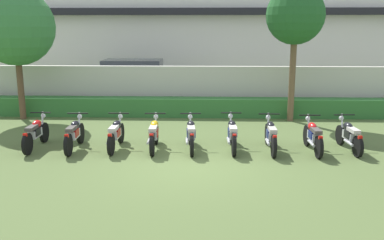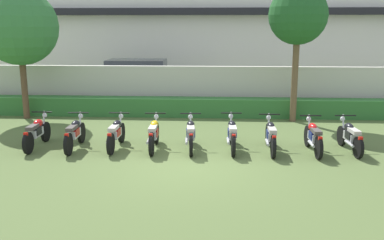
# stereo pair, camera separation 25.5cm
# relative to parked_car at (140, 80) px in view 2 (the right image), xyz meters

# --- Properties ---
(ground) EXTENTS (60.00, 60.00, 0.00)m
(ground) POSITION_rel_parked_car_xyz_m (2.93, -9.74, -0.94)
(ground) COLOR #566B38
(building) EXTENTS (25.92, 6.50, 7.90)m
(building) POSITION_rel_parked_car_xyz_m (2.93, 6.10, 3.01)
(building) COLOR white
(building) RESTS_ON ground
(compound_wall) EXTENTS (24.62, 0.30, 1.88)m
(compound_wall) POSITION_rel_parked_car_xyz_m (2.93, -3.11, 0.00)
(compound_wall) COLOR beige
(compound_wall) RESTS_ON ground
(hedge_row) EXTENTS (19.70, 0.70, 0.72)m
(hedge_row) POSITION_rel_parked_car_xyz_m (2.93, -3.81, -0.58)
(hedge_row) COLOR #337033
(hedge_row) RESTS_ON ground
(parked_car) EXTENTS (4.51, 2.10, 1.89)m
(parked_car) POSITION_rel_parked_car_xyz_m (0.00, 0.00, 0.00)
(parked_car) COLOR #9EA3A8
(parked_car) RESTS_ON ground
(tree_near_inspector) EXTENTS (2.80, 2.80, 4.80)m
(tree_near_inspector) POSITION_rel_parked_car_xyz_m (-3.57, -4.51, 2.45)
(tree_near_inspector) COLOR brown
(tree_near_inspector) RESTS_ON ground
(tree_far_side) EXTENTS (2.07, 2.07, 4.83)m
(tree_far_side) POSITION_rel_parked_car_xyz_m (6.43, -4.45, 2.82)
(tree_far_side) COLOR brown
(tree_far_side) RESTS_ON ground
(motorcycle_in_row_0) EXTENTS (0.60, 1.90, 0.96)m
(motorcycle_in_row_0) POSITION_rel_parked_car_xyz_m (-1.49, -8.42, -0.49)
(motorcycle_in_row_0) COLOR black
(motorcycle_in_row_0) RESTS_ON ground
(motorcycle_in_row_1) EXTENTS (0.60, 1.91, 0.96)m
(motorcycle_in_row_1) POSITION_rel_parked_car_xyz_m (-0.36, -8.50, -0.49)
(motorcycle_in_row_1) COLOR black
(motorcycle_in_row_1) RESTS_ON ground
(motorcycle_in_row_2) EXTENTS (0.60, 1.86, 0.96)m
(motorcycle_in_row_2) POSITION_rel_parked_car_xyz_m (0.79, -8.39, -0.49)
(motorcycle_in_row_2) COLOR black
(motorcycle_in_row_2) RESTS_ON ground
(motorcycle_in_row_3) EXTENTS (0.60, 1.84, 0.97)m
(motorcycle_in_row_3) POSITION_rel_parked_car_xyz_m (1.88, -8.43, -0.48)
(motorcycle_in_row_3) COLOR black
(motorcycle_in_row_3) RESTS_ON ground
(motorcycle_in_row_4) EXTENTS (0.60, 1.85, 0.98)m
(motorcycle_in_row_4) POSITION_rel_parked_car_xyz_m (2.92, -8.43, -0.48)
(motorcycle_in_row_4) COLOR black
(motorcycle_in_row_4) RESTS_ON ground
(motorcycle_in_row_5) EXTENTS (0.60, 1.95, 0.97)m
(motorcycle_in_row_5) POSITION_rel_parked_car_xyz_m (4.07, -8.33, -0.48)
(motorcycle_in_row_5) COLOR black
(motorcycle_in_row_5) RESTS_ON ground
(motorcycle_in_row_6) EXTENTS (0.60, 1.93, 0.97)m
(motorcycle_in_row_6) POSITION_rel_parked_car_xyz_m (5.14, -8.41, -0.48)
(motorcycle_in_row_6) COLOR black
(motorcycle_in_row_6) RESTS_ON ground
(motorcycle_in_row_7) EXTENTS (0.60, 1.84, 0.96)m
(motorcycle_in_row_7) POSITION_rel_parked_car_xyz_m (6.29, -8.48, -0.49)
(motorcycle_in_row_7) COLOR black
(motorcycle_in_row_7) RESTS_ON ground
(motorcycle_in_row_8) EXTENTS (0.60, 1.83, 0.95)m
(motorcycle_in_row_8) POSITION_rel_parked_car_xyz_m (7.32, -8.34, -0.50)
(motorcycle_in_row_8) COLOR black
(motorcycle_in_row_8) RESTS_ON ground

